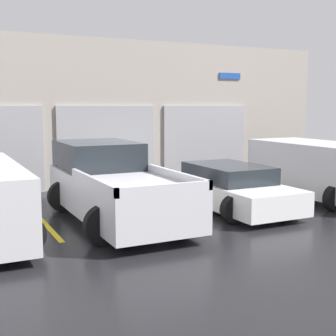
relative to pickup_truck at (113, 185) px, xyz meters
name	(u,v)px	position (x,y,z in m)	size (l,w,h in m)	color
ground_plane	(150,203)	(1.54, 1.33, -0.82)	(28.00, 28.00, 0.00)	black
shophouse_building	(109,115)	(1.54, 4.61, 1.54)	(16.51, 0.68, 4.81)	#9E9389
pickup_truck	(113,185)	(0.00, 0.00, 0.00)	(2.49, 5.15, 1.75)	silver
sedan_white	(230,188)	(3.09, -0.29, -0.27)	(2.17, 4.21, 1.14)	white
van_right	(321,169)	(6.17, -0.31, 0.05)	(2.32, 4.44, 1.61)	silver
parking_stripe_left	(50,229)	(-1.54, -0.31, -0.81)	(0.12, 2.20, 0.01)	gold
parking_stripe_centre	(177,215)	(1.54, -0.31, -0.81)	(0.12, 2.20, 0.01)	gold
parking_stripe_right	(277,203)	(4.63, -0.31, -0.81)	(0.12, 2.20, 0.01)	gold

